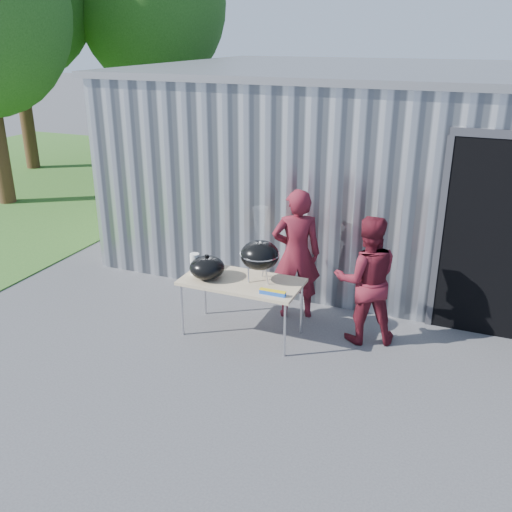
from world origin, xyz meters
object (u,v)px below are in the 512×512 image
at_px(kettle_grill, 260,250).
at_px(person_bystander, 366,280).
at_px(person_cook, 296,254).
at_px(folding_table, 242,283).

relative_size(kettle_grill, person_bystander, 0.58).
bearing_deg(person_bystander, kettle_grill, -3.29).
bearing_deg(person_cook, folding_table, 35.82).
relative_size(folding_table, kettle_grill, 1.58).
xyz_separation_m(kettle_grill, person_bystander, (1.25, 0.40, -0.35)).
height_order(kettle_grill, person_bystander, kettle_grill).
height_order(folding_table, person_cook, person_cook).
distance_m(folding_table, kettle_grill, 0.51).
distance_m(kettle_grill, person_bystander, 1.35).
bearing_deg(person_cook, kettle_grill, 47.61).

